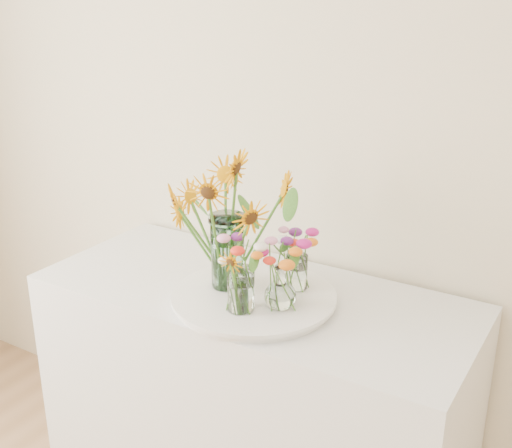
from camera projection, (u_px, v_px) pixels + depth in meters
name	position (u px, v px, depth m)	size (l,w,h in m)	color
counter	(253.00, 409.00, 2.19)	(1.40, 0.60, 0.90)	white
tray	(254.00, 299.00, 1.95)	(0.48, 0.48, 0.03)	white
mason_jar	(228.00, 252.00, 1.96)	(0.10, 0.10, 0.24)	#A3D5C4
sunflower_bouquet	(227.00, 222.00, 1.92)	(0.60, 0.60, 0.43)	orange
small_vase_a	(241.00, 290.00, 1.83)	(0.08, 0.08, 0.13)	white
wildflower_posy_a	(241.00, 276.00, 1.81)	(0.18, 0.18, 0.22)	orange
small_vase_b	(280.00, 287.00, 1.85)	(0.09, 0.09, 0.13)	white
wildflower_posy_b	(280.00, 273.00, 1.83)	(0.21, 0.21, 0.22)	orange
small_vase_c	(297.00, 272.00, 1.96)	(0.07, 0.07, 0.12)	white
wildflower_posy_c	(297.00, 259.00, 1.95)	(0.18, 0.18, 0.21)	orange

